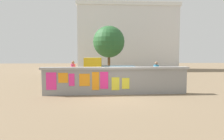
% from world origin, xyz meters
% --- Properties ---
extents(ground, '(60.00, 60.00, 0.00)m').
position_xyz_m(ground, '(0.00, 8.00, 0.00)').
color(ground, '#7A664C').
extents(poster_wall, '(7.67, 0.42, 1.43)m').
position_xyz_m(poster_wall, '(-0.01, -0.00, 0.74)').
color(poster_wall, gray).
rests_on(poster_wall, ground).
extents(auto_rickshaw_truck, '(3.66, 1.66, 1.85)m').
position_xyz_m(auto_rickshaw_truck, '(-0.28, 4.06, 0.90)').
color(auto_rickshaw_truck, black).
rests_on(auto_rickshaw_truck, ground).
extents(motorcycle, '(1.89, 0.60, 0.87)m').
position_xyz_m(motorcycle, '(-2.73, 1.53, 0.46)').
color(motorcycle, black).
rests_on(motorcycle, ground).
extents(bicycle_near, '(1.66, 0.60, 0.95)m').
position_xyz_m(bicycle_near, '(1.53, 1.33, 0.36)').
color(bicycle_near, black).
rests_on(bicycle_near, ground).
extents(bicycle_far, '(1.71, 0.44, 0.95)m').
position_xyz_m(bicycle_far, '(3.08, 4.08, 0.36)').
color(bicycle_far, black).
rests_on(bicycle_far, ground).
extents(person_walking, '(0.39, 0.39, 1.62)m').
position_xyz_m(person_walking, '(2.90, 2.61, 0.99)').
color(person_walking, '#BF6626').
rests_on(person_walking, ground).
extents(person_bystander, '(0.48, 0.48, 1.62)m').
position_xyz_m(person_bystander, '(-2.75, 4.47, 0.99)').
color(person_bystander, yellow).
rests_on(person_bystander, ground).
extents(tree_roadside, '(3.12, 3.12, 4.90)m').
position_xyz_m(tree_roadside, '(0.16, 9.52, 3.33)').
color(tree_roadside, brown).
rests_on(tree_roadside, ground).
extents(building_background, '(13.19, 4.85, 8.68)m').
position_xyz_m(building_background, '(3.01, 16.92, 4.36)').
color(building_background, silver).
rests_on(building_background, ground).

